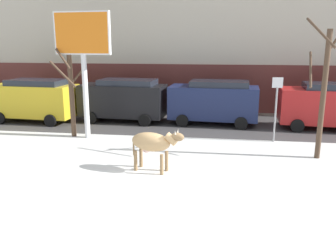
{
  "coord_description": "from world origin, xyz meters",
  "views": [
    {
      "loc": [
        1.55,
        -10.0,
        4.25
      ],
      "look_at": [
        -0.3,
        3.0,
        1.1
      ],
      "focal_mm": 37.22,
      "sensor_mm": 36.0,
      "label": 1
    }
  ],
  "objects_px": {
    "bare_tree_left_lot": "(71,89)",
    "bare_tree_right_lot": "(323,88)",
    "car_black_van": "(123,99)",
    "car_red_van": "(328,105)",
    "cow_tan": "(153,143)",
    "car_navy_van": "(214,101)",
    "pedestrian_near_billboard": "(215,99)",
    "car_yellow_van": "(34,99)",
    "billboard": "(83,41)",
    "street_sign": "(276,104)"
  },
  "relations": [
    {
      "from": "bare_tree_left_lot",
      "to": "bare_tree_right_lot",
      "type": "relative_size",
      "value": 0.79
    },
    {
      "from": "car_black_van",
      "to": "car_red_van",
      "type": "relative_size",
      "value": 1.0
    },
    {
      "from": "car_red_van",
      "to": "bare_tree_left_lot",
      "type": "relative_size",
      "value": 1.15
    },
    {
      "from": "cow_tan",
      "to": "car_navy_van",
      "type": "relative_size",
      "value": 0.41
    },
    {
      "from": "car_navy_van",
      "to": "pedestrian_near_billboard",
      "type": "relative_size",
      "value": 2.73
    },
    {
      "from": "cow_tan",
      "to": "car_yellow_van",
      "type": "bearing_deg",
      "value": 139.71
    },
    {
      "from": "cow_tan",
      "to": "car_red_van",
      "type": "distance_m",
      "value": 10.33
    },
    {
      "from": "car_red_van",
      "to": "bare_tree_right_lot",
      "type": "distance_m",
      "value": 5.27
    },
    {
      "from": "car_yellow_van",
      "to": "pedestrian_near_billboard",
      "type": "relative_size",
      "value": 2.73
    },
    {
      "from": "billboard",
      "to": "car_red_van",
      "type": "xyz_separation_m",
      "value": [
        11.33,
        3.21,
        -3.07
      ]
    },
    {
      "from": "car_yellow_van",
      "to": "street_sign",
      "type": "relative_size",
      "value": 1.68
    },
    {
      "from": "bare_tree_left_lot",
      "to": "street_sign",
      "type": "distance_m",
      "value": 9.11
    },
    {
      "from": "billboard",
      "to": "car_black_van",
      "type": "relative_size",
      "value": 1.18
    },
    {
      "from": "bare_tree_left_lot",
      "to": "bare_tree_right_lot",
      "type": "bearing_deg",
      "value": -9.2
    },
    {
      "from": "car_red_van",
      "to": "bare_tree_left_lot",
      "type": "distance_m",
      "value": 12.48
    },
    {
      "from": "bare_tree_left_lot",
      "to": "car_navy_van",
      "type": "bearing_deg",
      "value": 28.37
    },
    {
      "from": "cow_tan",
      "to": "bare_tree_right_lot",
      "type": "bearing_deg",
      "value": 20.84
    },
    {
      "from": "street_sign",
      "to": "bare_tree_right_lot",
      "type": "bearing_deg",
      "value": -58.51
    },
    {
      "from": "car_black_van",
      "to": "bare_tree_left_lot",
      "type": "height_order",
      "value": "bare_tree_left_lot"
    },
    {
      "from": "pedestrian_near_billboard",
      "to": "car_navy_van",
      "type": "bearing_deg",
      "value": -90.36
    },
    {
      "from": "car_black_van",
      "to": "car_navy_van",
      "type": "distance_m",
      "value": 4.92
    },
    {
      "from": "billboard",
      "to": "car_black_van",
      "type": "distance_m",
      "value": 4.77
    },
    {
      "from": "car_yellow_van",
      "to": "bare_tree_right_lot",
      "type": "bearing_deg",
      "value": -17.8
    },
    {
      "from": "car_navy_van",
      "to": "bare_tree_right_lot",
      "type": "relative_size",
      "value": 0.91
    },
    {
      "from": "billboard",
      "to": "bare_tree_left_lot",
      "type": "bearing_deg",
      "value": 171.86
    },
    {
      "from": "cow_tan",
      "to": "car_red_van",
      "type": "xyz_separation_m",
      "value": [
        7.58,
        7.02,
        0.25
      ]
    },
    {
      "from": "car_red_van",
      "to": "pedestrian_near_billboard",
      "type": "xyz_separation_m",
      "value": [
        -5.64,
        3.54,
        -0.36
      ]
    },
    {
      "from": "cow_tan",
      "to": "bare_tree_left_lot",
      "type": "distance_m",
      "value": 6.07
    },
    {
      "from": "billboard",
      "to": "car_yellow_van",
      "type": "distance_m",
      "value": 5.83
    },
    {
      "from": "car_red_van",
      "to": "bare_tree_left_lot",
      "type": "height_order",
      "value": "bare_tree_left_lot"
    },
    {
      "from": "car_red_van",
      "to": "street_sign",
      "type": "distance_m",
      "value": 4.04
    },
    {
      "from": "car_black_van",
      "to": "car_yellow_van",
      "type": "bearing_deg",
      "value": -171.31
    },
    {
      "from": "street_sign",
      "to": "car_black_van",
      "type": "bearing_deg",
      "value": 158.04
    },
    {
      "from": "car_red_van",
      "to": "pedestrian_near_billboard",
      "type": "distance_m",
      "value": 6.67
    },
    {
      "from": "cow_tan",
      "to": "car_yellow_van",
      "type": "xyz_separation_m",
      "value": [
        -7.83,
        6.64,
        0.25
      ]
    },
    {
      "from": "billboard",
      "to": "street_sign",
      "type": "relative_size",
      "value": 1.97
    },
    {
      "from": "bare_tree_left_lot",
      "to": "car_red_van",
      "type": "bearing_deg",
      "value": 14.46
    },
    {
      "from": "cow_tan",
      "to": "pedestrian_near_billboard",
      "type": "distance_m",
      "value": 10.74
    },
    {
      "from": "cow_tan",
      "to": "billboard",
      "type": "height_order",
      "value": "billboard"
    },
    {
      "from": "street_sign",
      "to": "bare_tree_left_lot",
      "type": "bearing_deg",
      "value": -177.5
    },
    {
      "from": "car_navy_van",
      "to": "bare_tree_left_lot",
      "type": "bearing_deg",
      "value": -151.63
    },
    {
      "from": "car_navy_van",
      "to": "street_sign",
      "type": "height_order",
      "value": "street_sign"
    },
    {
      "from": "cow_tan",
      "to": "bare_tree_left_lot",
      "type": "height_order",
      "value": "bare_tree_left_lot"
    },
    {
      "from": "car_black_van",
      "to": "pedestrian_near_billboard",
      "type": "bearing_deg",
      "value": 32.79
    },
    {
      "from": "billboard",
      "to": "car_black_van",
      "type": "bearing_deg",
      "value": 78.07
    },
    {
      "from": "billboard",
      "to": "car_red_van",
      "type": "relative_size",
      "value": 1.18
    },
    {
      "from": "car_navy_van",
      "to": "car_red_van",
      "type": "distance_m",
      "value": 5.67
    },
    {
      "from": "car_yellow_van",
      "to": "car_navy_van",
      "type": "height_order",
      "value": "same"
    },
    {
      "from": "cow_tan",
      "to": "billboard",
      "type": "distance_m",
      "value": 6.3
    },
    {
      "from": "car_black_van",
      "to": "car_red_van",
      "type": "bearing_deg",
      "value": -1.94
    }
  ]
}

